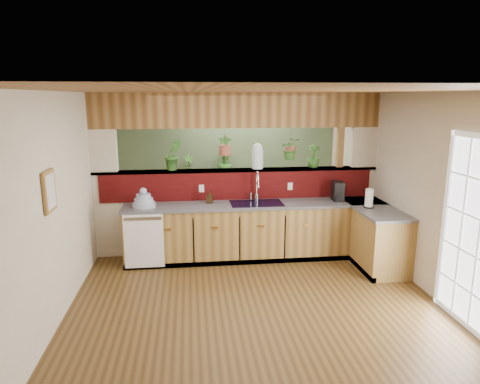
{
  "coord_description": "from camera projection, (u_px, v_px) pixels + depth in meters",
  "views": [
    {
      "loc": [
        -0.77,
        -5.46,
        2.54
      ],
      "look_at": [
        -0.04,
        0.7,
        1.15
      ],
      "focal_mm": 32.0,
      "sensor_mm": 36.0,
      "label": 1
    }
  ],
  "objects": [
    {
      "name": "pass_through_partition",
      "position": [
        240.0,
        181.0,
        6.98
      ],
      "size": [
        4.6,
        0.21,
        2.6
      ],
      "color": "beige",
      "rests_on": "ground"
    },
    {
      "name": "wall_right",
      "position": [
        414.0,
        188.0,
        5.91
      ],
      "size": [
        0.02,
        7.0,
        2.6
      ],
      "primitive_type": "cube",
      "color": "beige",
      "rests_on": "ground"
    },
    {
      "name": "paper_towel",
      "position": [
        369.0,
        199.0,
        6.41
      ],
      "size": [
        0.14,
        0.14,
        0.31
      ],
      "color": "black",
      "rests_on": "countertop"
    },
    {
      "name": "ledge_plant_right",
      "position": [
        313.0,
        156.0,
        7.04
      ],
      "size": [
        0.23,
        0.23,
        0.37
      ],
      "primitive_type": "imported",
      "rotation": [
        0.0,
        0.0,
        -0.08
      ],
      "color": "#2A591F",
      "rests_on": "pass_through_ledge"
    },
    {
      "name": "ledge_plant_left",
      "position": [
        173.0,
        154.0,
        6.77
      ],
      "size": [
        0.33,
        0.3,
        0.5
      ],
      "primitive_type": "imported",
      "rotation": [
        0.0,
        0.0,
        0.33
      ],
      "color": "#2A591F",
      "rests_on": "pass_through_ledge"
    },
    {
      "name": "shelving_console",
      "position": [
        211.0,
        196.0,
        8.93
      ],
      "size": [
        1.47,
        0.47,
        0.97
      ],
      "primitive_type": "cube",
      "rotation": [
        0.0,
        0.0,
        0.06
      ],
      "color": "black",
      "rests_on": "ground"
    },
    {
      "name": "sage_backwall",
      "position": [
        227.0,
        157.0,
        9.02
      ],
      "size": [
        4.55,
        0.02,
        2.55
      ],
      "primitive_type": "cube",
      "color": "#4C6142",
      "rests_on": "ground"
    },
    {
      "name": "french_door",
      "position": [
        470.0,
        235.0,
        4.71
      ],
      "size": [
        0.06,
        1.02,
        2.16
      ],
      "primitive_type": "cube",
      "color": "white",
      "rests_on": "ground"
    },
    {
      "name": "wall_back",
      "position": [
        227.0,
        156.0,
        9.04
      ],
      "size": [
        4.6,
        0.02,
        2.6
      ],
      "primitive_type": "cube",
      "color": "beige",
      "rests_on": "ground"
    },
    {
      "name": "framed_print",
      "position": [
        49.0,
        191.0,
        4.56
      ],
      "size": [
        0.04,
        0.35,
        0.45
      ],
      "color": "brown",
      "rests_on": "wall_left"
    },
    {
      "name": "glass_jar",
      "position": [
        258.0,
        156.0,
        6.93
      ],
      "size": [
        0.19,
        0.19,
        0.41
      ],
      "color": "silver",
      "rests_on": "pass_through_ledge"
    },
    {
      "name": "soap_dispenser",
      "position": [
        210.0,
        197.0,
        6.7
      ],
      "size": [
        0.11,
        0.11,
        0.2
      ],
      "primitive_type": "imported",
      "rotation": [
        0.0,
        0.0,
        -0.26
      ],
      "color": "#3A2815",
      "rests_on": "countertop"
    },
    {
      "name": "dishwasher",
      "position": [
        144.0,
        241.0,
        6.31
      ],
      "size": [
        0.58,
        0.03,
        0.82
      ],
      "color": "white",
      "rests_on": "ground"
    },
    {
      "name": "shelf_plant_b",
      "position": [
        225.0,
        161.0,
        8.81
      ],
      "size": [
        0.36,
        0.36,
        0.51
      ],
      "primitive_type": "imported",
      "rotation": [
        0.0,
        0.0,
        0.29
      ],
      "color": "#2A591F",
      "rests_on": "shelving_console"
    },
    {
      "name": "countertop",
      "position": [
        294.0,
        231.0,
        6.77
      ],
      "size": [
        4.14,
        1.52,
        0.9
      ],
      "color": "brown",
      "rests_on": "ground"
    },
    {
      "name": "hanging_plant_a",
      "position": [
        225.0,
        140.0,
        6.81
      ],
      "size": [
        0.23,
        0.19,
        0.53
      ],
      "color": "brown",
      "rests_on": "header_beam"
    },
    {
      "name": "pass_through_ledge",
      "position": [
        238.0,
        170.0,
        6.94
      ],
      "size": [
        4.6,
        0.21,
        0.04
      ],
      "primitive_type": "cube",
      "color": "brown",
      "rests_on": "ground"
    },
    {
      "name": "floor_plant",
      "position": [
        284.0,
        207.0,
        8.38
      ],
      "size": [
        0.83,
        0.75,
        0.82
      ],
      "primitive_type": "imported",
      "rotation": [
        0.0,
        0.0,
        -0.16
      ],
      "color": "#2A591F",
      "rests_on": "ground"
    },
    {
      "name": "dish_stack",
      "position": [
        144.0,
        201.0,
        6.45
      ],
      "size": [
        0.35,
        0.35,
        0.3
      ],
      "color": "#95A3C1",
      "rests_on": "countertop"
    },
    {
      "name": "navy_sink",
      "position": [
        256.0,
        208.0,
        6.73
      ],
      "size": [
        0.82,
        0.5,
        0.18
      ],
      "color": "black",
      "rests_on": "countertop"
    },
    {
      "name": "shelf_plant_a",
      "position": [
        189.0,
        164.0,
        8.73
      ],
      "size": [
        0.24,
        0.2,
        0.4
      ],
      "primitive_type": "imported",
      "rotation": [
        0.0,
        0.0,
        0.3
      ],
      "color": "#2A591F",
      "rests_on": "shelving_console"
    },
    {
      "name": "header_beam",
      "position": [
        238.0,
        110.0,
        6.74
      ],
      "size": [
        4.6,
        0.15,
        0.55
      ],
      "primitive_type": "cube",
      "color": "brown",
      "rests_on": "ground"
    },
    {
      "name": "hanging_plant_b",
      "position": [
        291.0,
        139.0,
        6.94
      ],
      "size": [
        0.36,
        0.32,
        0.46
      ],
      "color": "brown",
      "rests_on": "header_beam"
    },
    {
      "name": "wall_left",
      "position": [
        69.0,
        197.0,
        5.39
      ],
      "size": [
        0.02,
        7.0,
        2.6
      ],
      "primitive_type": "cube",
      "color": "beige",
      "rests_on": "ground"
    },
    {
      "name": "ground",
      "position": [
        249.0,
        284.0,
        5.93
      ],
      "size": [
        4.6,
        7.0,
        0.01
      ],
      "primitive_type": "cube",
      "color": "#4C3417",
      "rests_on": "ground"
    },
    {
      "name": "coffee_maker",
      "position": [
        338.0,
        192.0,
        6.86
      ],
      "size": [
        0.16,
        0.28,
        0.31
      ],
      "rotation": [
        0.0,
        0.0,
        -0.1
      ],
      "color": "black",
      "rests_on": "countertop"
    },
    {
      "name": "faucet",
      "position": [
        257.0,
        185.0,
        6.81
      ],
      "size": [
        0.21,
        0.22,
        0.49
      ],
      "color": "#B7B7B2",
      "rests_on": "countertop"
    },
    {
      "name": "ceiling",
      "position": [
        250.0,
        91.0,
        5.37
      ],
      "size": [
        4.6,
        7.0,
        0.01
      ],
      "primitive_type": "cube",
      "color": "brown",
      "rests_on": "ground"
    },
    {
      "name": "wall_front",
      "position": [
        342.0,
        336.0,
        2.26
      ],
      "size": [
        4.6,
        0.02,
        2.6
      ],
      "primitive_type": "cube",
      "color": "beige",
      "rests_on": "ground"
    }
  ]
}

